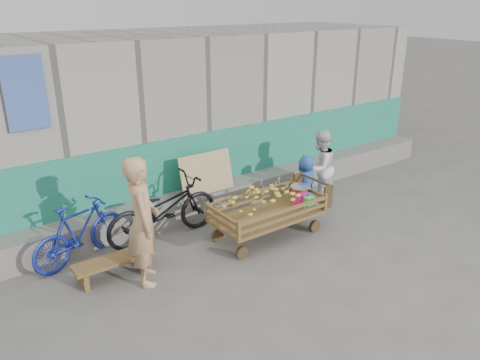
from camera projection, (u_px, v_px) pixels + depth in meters
ground at (275, 277)px, 6.44m from camera, size 80.00×80.00×0.00m
building_wall at (142, 117)px, 8.97m from camera, size 12.00×3.50×3.00m
banana_cart at (266, 205)px, 7.34m from camera, size 1.94×0.89×0.83m
bench at (115, 263)px, 6.40m from camera, size 1.12×0.33×0.28m
vendor_man at (143, 221)px, 6.06m from camera, size 0.62×0.75×1.77m
woman at (320, 168)px, 8.56m from camera, size 0.79×0.69×1.39m
child at (306, 183)px, 8.39m from camera, size 0.51×0.35×1.01m
bicycle_dark at (163, 210)px, 7.32m from camera, size 1.92×0.72×1.00m
bicycle_blue at (80, 232)px, 6.70m from camera, size 1.59×0.88×0.92m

